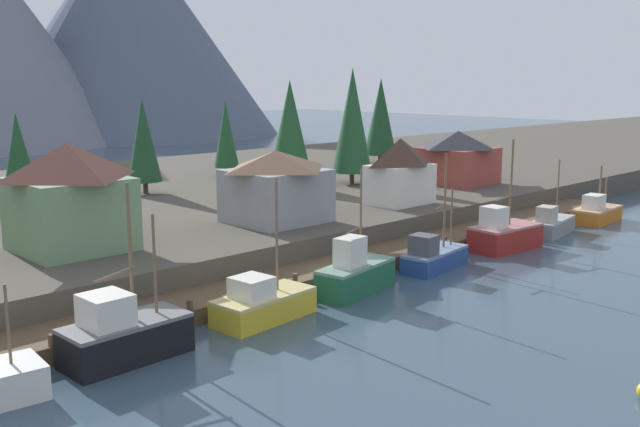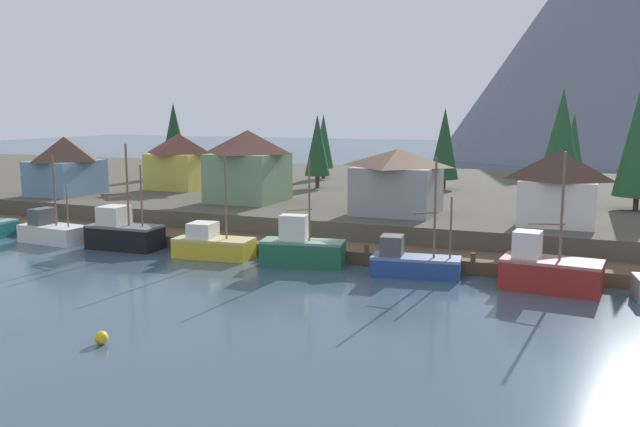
% 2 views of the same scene
% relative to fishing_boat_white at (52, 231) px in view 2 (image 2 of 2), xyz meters
% --- Properties ---
extents(ground_plane, '(400.00, 400.00, 1.00)m').
position_rel_fishing_boat_white_xyz_m(ground_plane, '(24.85, 21.82, -1.51)').
color(ground_plane, '#384C5B').
extents(dock, '(80.00, 4.00, 1.60)m').
position_rel_fishing_boat_white_xyz_m(dock, '(24.85, 3.81, -0.51)').
color(dock, brown).
rests_on(dock, ground_plane).
extents(shoreline_bank, '(400.00, 56.00, 2.50)m').
position_rel_fishing_boat_white_xyz_m(shoreline_bank, '(24.85, 33.82, 0.24)').
color(shoreline_bank, '#4C473D').
rests_on(shoreline_bank, ground_plane).
extents(mountain_west_peak, '(73.75, 73.75, 55.32)m').
position_rel_fishing_boat_white_xyz_m(mountain_west_peak, '(42.23, 137.18, 26.65)').
color(mountain_west_peak, slate).
rests_on(mountain_west_peak, ground_plane).
extents(fishing_boat_white, '(6.50, 3.39, 7.77)m').
position_rel_fishing_boat_white_xyz_m(fishing_boat_white, '(0.00, 0.00, 0.00)').
color(fishing_boat_white, silver).
rests_on(fishing_boat_white, ground_plane).
extents(fishing_boat_black, '(6.35, 3.05, 8.94)m').
position_rel_fishing_boat_white_xyz_m(fishing_boat_black, '(7.67, 0.15, 0.36)').
color(fishing_boat_black, black).
rests_on(fishing_boat_black, ground_plane).
extents(fishing_boat_yellow, '(6.48, 3.26, 8.29)m').
position_rel_fishing_boat_white_xyz_m(fishing_boat_yellow, '(16.51, 0.04, 0.02)').
color(fishing_boat_yellow, gold).
rests_on(fishing_boat_yellow, ground_plane).
extents(fishing_boat_green, '(6.55, 3.32, 8.18)m').
position_rel_fishing_boat_white_xyz_m(fishing_boat_green, '(24.33, 0.01, 0.29)').
color(fishing_boat_green, '#1E5B3D').
rests_on(fishing_boat_green, ground_plane).
extents(fishing_boat_blue, '(6.50, 3.08, 8.50)m').
position_rel_fishing_boat_white_xyz_m(fishing_boat_blue, '(32.89, 0.12, -0.02)').
color(fishing_boat_blue, navy).
rests_on(fishing_boat_blue, ground_plane).
extents(fishing_boat_red, '(6.49, 3.56, 9.08)m').
position_rel_fishing_boat_white_xyz_m(fishing_boat_red, '(42.11, -0.10, 0.25)').
color(fishing_boat_red, maroon).
rests_on(fishing_boat_red, ground_plane).
extents(house_green, '(7.06, 7.33, 7.22)m').
position_rel_fishing_boat_white_xyz_m(house_green, '(11.95, 14.63, 5.17)').
color(house_green, '#6B8E66').
rests_on(house_green, shoreline_bank).
extents(house_yellow, '(6.46, 6.12, 6.50)m').
position_rel_fishing_boat_white_xyz_m(house_yellow, '(-0.80, 21.30, 4.81)').
color(house_yellow, gold).
rests_on(house_yellow, shoreline_bank).
extents(house_grey, '(7.39, 6.87, 5.77)m').
position_rel_fishing_boat_white_xyz_m(house_grey, '(28.21, 12.41, 4.43)').
color(house_grey, gray).
rests_on(house_grey, shoreline_bank).
extents(house_white, '(6.16, 4.23, 6.07)m').
position_rel_fishing_boat_white_xyz_m(house_white, '(41.89, 10.94, 4.59)').
color(house_white, silver).
rests_on(house_white, shoreline_bank).
extents(house_blue, '(6.14, 7.34, 6.35)m').
position_rel_fishing_boat_white_xyz_m(house_blue, '(-9.34, 12.01, 4.74)').
color(house_blue, '#6689A8').
rests_on(house_blue, shoreline_bank).
extents(conifer_near_left, '(2.79, 2.79, 8.70)m').
position_rel_fishing_boat_white_xyz_m(conifer_near_left, '(10.33, 39.06, 6.53)').
color(conifer_near_left, '#4C3823').
rests_on(conifer_near_left, shoreline_bank).
extents(conifer_near_right, '(4.59, 4.59, 11.35)m').
position_rel_fishing_boat_white_xyz_m(conifer_near_right, '(41.30, 25.43, 7.72)').
color(conifer_near_right, '#4C3823').
rests_on(conifer_near_right, shoreline_bank).
extents(conifer_mid_left, '(2.96, 2.96, 8.88)m').
position_rel_fishing_boat_white_xyz_m(conifer_mid_left, '(42.04, 37.68, 6.46)').
color(conifer_mid_left, '#4C3823').
rests_on(conifer_mid_left, shoreline_bank).
extents(conifer_mid_right, '(3.02, 3.02, 8.72)m').
position_rel_fishing_boat_white_xyz_m(conifer_mid_right, '(13.98, 28.13, 6.58)').
color(conifer_mid_right, '#4C3823').
rests_on(conifer_mid_right, shoreline_bank).
extents(conifer_centre, '(3.40, 3.40, 9.50)m').
position_rel_fishing_boat_white_xyz_m(conifer_centre, '(28.15, 32.65, 6.84)').
color(conifer_centre, '#4C3823').
rests_on(conifer_centre, shoreline_bank).
extents(conifer_far_left, '(3.64, 3.64, 10.27)m').
position_rel_fishing_boat_white_xyz_m(conifer_far_left, '(-9.71, 33.38, 7.51)').
color(conifer_far_left, '#4C3823').
rests_on(conifer_far_left, shoreline_bank).
extents(channel_buoy, '(0.70, 0.70, 0.70)m').
position_rel_fishing_boat_white_xyz_m(channel_buoy, '(22.03, -19.71, -0.66)').
color(channel_buoy, gold).
rests_on(channel_buoy, ground_plane).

